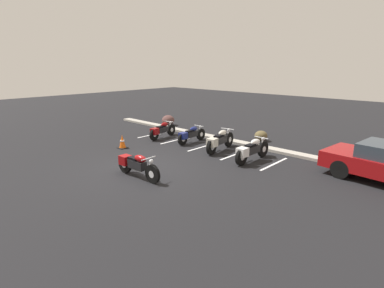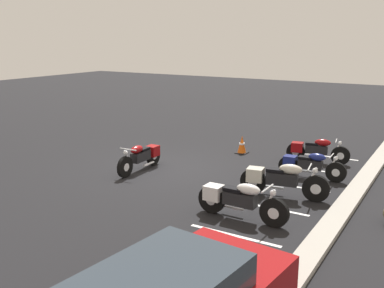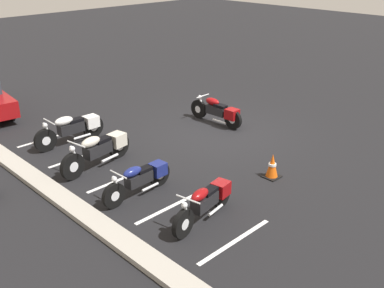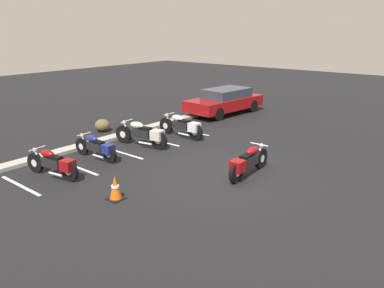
{
  "view_description": "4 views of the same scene",
  "coord_description": "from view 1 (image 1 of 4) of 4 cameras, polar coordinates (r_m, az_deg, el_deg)",
  "views": [
    {
      "loc": [
        8.67,
        -6.36,
        3.79
      ],
      "look_at": [
        1.1,
        1.69,
        0.85
      ],
      "focal_mm": 28.0,
      "sensor_mm": 36.0,
      "label": 1
    },
    {
      "loc": [
        11.34,
        7.76,
        4.1
      ],
      "look_at": [
        -0.23,
        0.82,
        0.85
      ],
      "focal_mm": 42.0,
      "sensor_mm": 36.0,
      "label": 2
    },
    {
      "loc": [
        -8.79,
        9.82,
        5.36
      ],
      "look_at": [
        -1.04,
        2.2,
        0.61
      ],
      "focal_mm": 42.0,
      "sensor_mm": 36.0,
      "label": 3
    },
    {
      "loc": [
        -8.57,
        -5.85,
        4.23
      ],
      "look_at": [
        -0.27,
        0.91,
        0.91
      ],
      "focal_mm": 35.0,
      "sensor_mm": 36.0,
      "label": 4
    }
  ],
  "objects": [
    {
      "name": "landscape_rock_0",
      "position": [
        15.71,
        13.0,
        1.53
      ],
      "size": [
        0.81,
        0.82,
        0.53
      ],
      "primitive_type": "ellipsoid",
      "rotation": [
        0.0,
        0.0,
        1.27
      ],
      "color": "brown",
      "rests_on": "ground"
    },
    {
      "name": "parked_bike_1",
      "position": [
        14.9,
        -0.26,
        1.8
      ],
      "size": [
        0.56,
        2.0,
        0.79
      ],
      "rotation": [
        0.0,
        0.0,
        1.62
      ],
      "color": "black",
      "rests_on": "ground"
    },
    {
      "name": "ground",
      "position": [
        11.4,
        -9.91,
        -4.77
      ],
      "size": [
        60.0,
        60.0,
        0.0
      ],
      "primitive_type": "plane",
      "color": "black"
    },
    {
      "name": "stall_line_2",
      "position": [
        14.27,
        2.11,
        -0.52
      ],
      "size": [
        0.1,
        2.1,
        0.0
      ],
      "primitive_type": "cube",
      "color": "white",
      "rests_on": "ground"
    },
    {
      "name": "parked_bike_0",
      "position": [
        15.94,
        -5.81,
        2.64
      ],
      "size": [
        0.7,
        2.05,
        0.81
      ],
      "rotation": [
        0.0,
        0.0,
        1.74
      ],
      "color": "black",
      "rests_on": "ground"
    },
    {
      "name": "traffic_cone",
      "position": [
        14.34,
        -13.14,
        0.41
      ],
      "size": [
        0.4,
        0.4,
        0.64
      ],
      "color": "black",
      "rests_on": "ground"
    },
    {
      "name": "concrete_curb",
      "position": [
        15.28,
        7.23,
        0.64
      ],
      "size": [
        18.0,
        0.5,
        0.12
      ],
      "primitive_type": "cube",
      "color": "#A8A399",
      "rests_on": "ground"
    },
    {
      "name": "stall_line_3",
      "position": [
        13.17,
        8.23,
        -1.99
      ],
      "size": [
        0.1,
        2.1,
        0.0
      ],
      "primitive_type": "cube",
      "color": "white",
      "rests_on": "ground"
    },
    {
      "name": "landscape_rock_1",
      "position": [
        19.35,
        -4.56,
        4.53
      ],
      "size": [
        1.13,
        1.14,
        0.65
      ],
      "primitive_type": "ellipsoid",
      "rotation": [
        0.0,
        0.0,
        2.14
      ],
      "color": "brown",
      "rests_on": "ground"
    },
    {
      "name": "parked_bike_2",
      "position": [
        13.51,
        5.24,
        0.66
      ],
      "size": [
        0.76,
        2.31,
        0.91
      ],
      "rotation": [
        0.0,
        0.0,
        1.73
      ],
      "color": "black",
      "rests_on": "ground"
    },
    {
      "name": "stall_line_0",
      "position": [
        16.89,
        -7.47,
        1.79
      ],
      "size": [
        0.1,
        2.1,
        0.0
      ],
      "primitive_type": "cube",
      "color": "white",
      "rests_on": "ground"
    },
    {
      "name": "stall_line_1",
      "position": [
        15.52,
        -3.09,
        0.74
      ],
      "size": [
        0.1,
        2.1,
        0.0
      ],
      "primitive_type": "cube",
      "color": "white",
      "rests_on": "ground"
    },
    {
      "name": "motorcycle_maroon_featured",
      "position": [
        10.53,
        -10.62,
        -3.89
      ],
      "size": [
        2.14,
        0.6,
        0.84
      ],
      "rotation": [
        0.0,
        0.0,
        0.03
      ],
      "color": "black",
      "rests_on": "ground"
    },
    {
      "name": "stall_line_4",
      "position": [
        12.25,
        15.39,
        -3.68
      ],
      "size": [
        0.1,
        2.1,
        0.0
      ],
      "primitive_type": "cube",
      "color": "white",
      "rests_on": "ground"
    },
    {
      "name": "parked_bike_3",
      "position": [
        12.23,
        11.22,
        -1.16
      ],
      "size": [
        0.63,
        2.25,
        0.88
      ],
      "rotation": [
        0.0,
        0.0,
        1.56
      ],
      "color": "black",
      "rests_on": "ground"
    }
  ]
}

